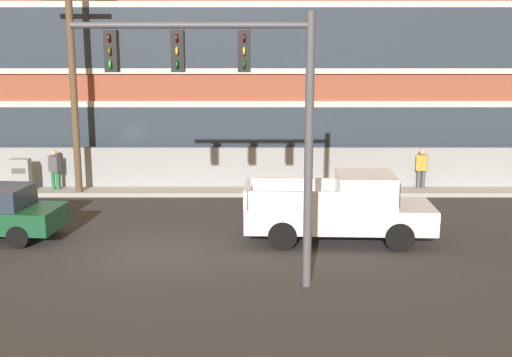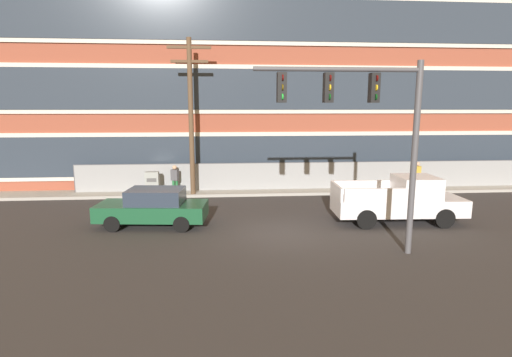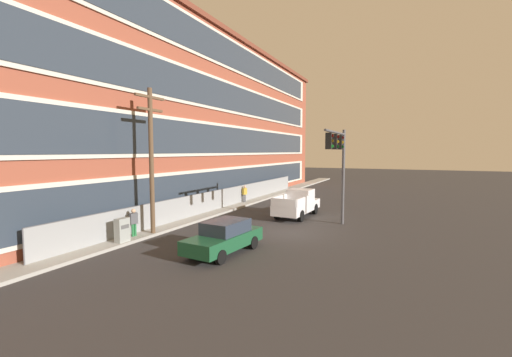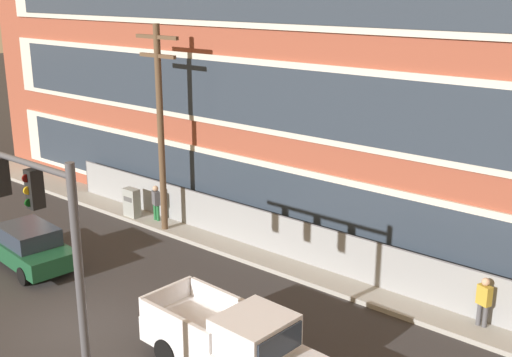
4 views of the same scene
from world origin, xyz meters
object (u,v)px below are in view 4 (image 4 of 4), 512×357
Objects in this scene: electrical_cabinet at (132,204)px; pedestrian_by_fence at (156,202)px; pickup_truck_white at (237,345)px; utility_pole_near_corner at (160,122)px; pedestrian_near_cabinet at (484,301)px; sedan_dark_green at (28,246)px; traffic_signal_mast at (33,223)px.

electrical_cabinet is 1.26m from pedestrian_by_fence.
pickup_truck_white is at bearing -31.30° from pedestrian_by_fence.
pedestrian_by_fence reaches higher than electrical_cabinet.
pedestrian_by_fence is at bearing 17.14° from electrical_cabinet.
pedestrian_near_cabinet is at bearing 2.95° from utility_pole_near_corner.
sedan_dark_green is 2.69× the size of pedestrian_near_cabinet.
pickup_truck_white is at bearing -1.54° from sedan_dark_green.
traffic_signal_mast is 9.14m from sedan_dark_green.
pedestrian_by_fence is (-14.02, -0.22, 0.00)m from pedestrian_near_cabinet.
pedestrian_by_fence reaches higher than sedan_dark_green.
sedan_dark_green is (-10.33, 0.28, -0.14)m from pickup_truck_white.
pickup_truck_white is 11.38m from utility_pole_near_corner.
electrical_cabinet is at bearing -162.86° from pedestrian_by_fence.
sedan_dark_green is at bearing -79.79° from electrical_cabinet.
utility_pole_near_corner is 4.49m from electrical_cabinet.
utility_pole_near_corner is 3.81m from pedestrian_by_fence.
pickup_truck_white is 3.23× the size of pedestrian_by_fence.
pickup_truck_white is (2.94, 3.56, -3.62)m from traffic_signal_mast.
pickup_truck_white is at bearing -27.14° from electrical_cabinet.
utility_pole_near_corner is (1.20, 5.44, 3.82)m from sedan_dark_green.
pedestrian_by_fence is (1.18, 0.36, 0.27)m from electrical_cabinet.
traffic_signal_mast is at bearing -56.27° from utility_pole_near_corner.
pickup_truck_white is 11.87m from pedestrian_by_fence.
pedestrian_near_cabinet is at bearing 0.88° from pedestrian_by_fence.
traffic_signal_mast is 13.15m from electrical_cabinet.
utility_pole_near_corner reaches higher than pickup_truck_white.
traffic_signal_mast is at bearing -48.17° from electrical_cabinet.
pickup_truck_white is at bearing -121.30° from pedestrian_near_cabinet.
pedestrian_near_cabinet is (13.01, 0.67, -3.64)m from utility_pole_near_corner.
traffic_signal_mast is at bearing -27.46° from sedan_dark_green.
utility_pole_near_corner is at bearing -177.05° from pedestrian_near_cabinet.
traffic_signal_mast is at bearing -124.44° from pedestrian_near_cabinet.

